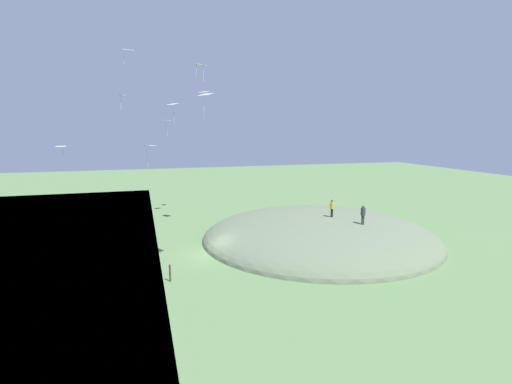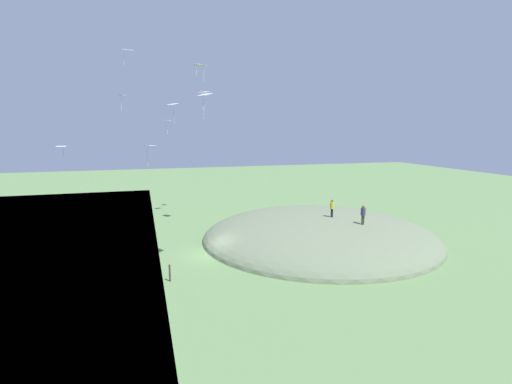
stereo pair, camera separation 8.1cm
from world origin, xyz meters
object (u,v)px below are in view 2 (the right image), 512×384
(kite_5, at_px, (203,93))
(kite_0, at_px, (127,50))
(kite_7, at_px, (122,97))
(mooring_post, at_px, (170,273))
(kite_8, at_px, (150,147))
(person_with_child, at_px, (332,206))
(kite_6, at_px, (172,105))
(kite_2, at_px, (204,67))
(kite_3, at_px, (61,147))
(person_near_shore, at_px, (363,212))
(kite_4, at_px, (198,65))
(kite_9, at_px, (204,96))
(kite_1, at_px, (167,121))

(kite_5, bearing_deg, kite_0, -133.48)
(kite_7, height_order, mooring_post, kite_7)
(kite_7, height_order, kite_8, kite_7)
(person_with_child, height_order, mooring_post, person_with_child)
(kite_6, height_order, kite_7, kite_7)
(kite_0, height_order, kite_7, kite_0)
(kite_2, bearing_deg, kite_6, -113.49)
(kite_2, bearing_deg, person_with_child, -57.80)
(kite_7, bearing_deg, kite_3, -170.76)
(kite_5, distance_m, kite_6, 6.99)
(person_near_shore, xyz_separation_m, kite_6, (-16.45, 6.97, 9.83))
(kite_3, height_order, mooring_post, kite_3)
(kite_8, bearing_deg, kite_7, 101.30)
(kite_4, height_order, kite_8, kite_4)
(kite_5, relative_size, kite_7, 1.18)
(person_with_child, xyz_separation_m, kite_4, (-10.88, 13.31, 14.83))
(kite_8, bearing_deg, kite_0, 171.30)
(kite_2, bearing_deg, person_near_shore, -57.87)
(person_with_child, relative_size, kite_3, 1.41)
(person_with_child, height_order, kite_5, kite_5)
(person_with_child, distance_m, kite_5, 18.52)
(person_near_shore, xyz_separation_m, kite_0, (-20.14, 4.60, 14.06))
(kite_2, bearing_deg, kite_9, -99.30)
(kite_3, relative_size, mooring_post, 0.97)
(mooring_post, bearing_deg, person_near_shore, 9.19)
(kite_7, distance_m, kite_9, 19.68)
(kite_6, distance_m, kite_7, 11.42)
(kite_2, distance_m, kite_7, 10.55)
(person_near_shore, distance_m, kite_6, 20.39)
(kite_6, relative_size, kite_9, 1.00)
(kite_1, relative_size, mooring_post, 1.22)
(kite_1, xyz_separation_m, kite_8, (-1.86, -4.95, -2.30))
(person_near_shore, bearing_deg, kite_3, 158.96)
(kite_5, height_order, kite_9, kite_5)
(kite_5, bearing_deg, mooring_post, -108.64)
(kite_9, bearing_deg, kite_2, 80.70)
(kite_1, relative_size, kite_2, 0.76)
(kite_2, bearing_deg, kite_7, -173.49)
(kite_1, xyz_separation_m, kite_5, (4.21, 3.22, 3.16))
(person_near_shore, xyz_separation_m, kite_3, (-27.79, 16.16, 5.72))
(kite_5, relative_size, kite_9, 1.10)
(kite_0, height_order, kite_6, kite_0)
(kite_0, height_order, kite_2, kite_2)
(kite_1, bearing_deg, person_with_child, -23.42)
(kite_4, bearing_deg, kite_5, -89.94)
(person_near_shore, distance_m, kite_9, 17.87)
(kite_3, height_order, kite_7, kite_7)
(kite_1, xyz_separation_m, kite_6, (0.36, -2.36, 1.45))
(kite_0, xyz_separation_m, kite_5, (7.54, 7.95, -2.53))
(kite_0, relative_size, mooring_post, 1.01)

